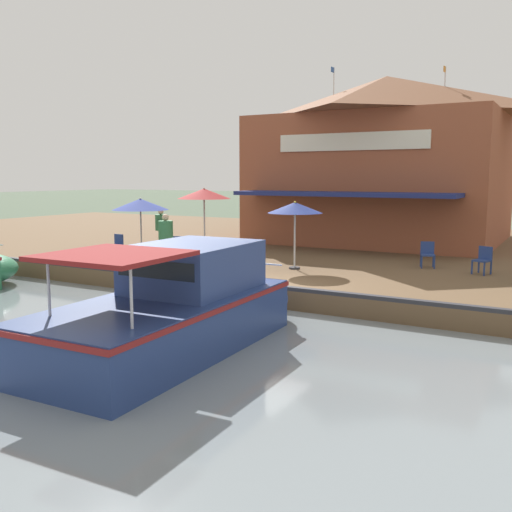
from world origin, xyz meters
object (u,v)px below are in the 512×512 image
waterfront_restaurant (384,158)px  patio_umbrella_back_row (140,204)px  patio_umbrella_far_corner (204,194)px  person_at_quay_edge (166,233)px  cafe_chair_beside_entrance (178,247)px  motorboat_second_along (186,306)px  patio_umbrella_mid_patio_right (295,208)px  tree_downstream_bank (454,140)px  cafe_chair_back_row_seat (483,259)px  cafe_chair_under_first_umbrella (116,244)px  person_near_entrance (161,225)px  cafe_chair_mid_patio (428,253)px

waterfront_restaurant → patio_umbrella_back_row: waterfront_restaurant is taller
patio_umbrella_far_corner → person_at_quay_edge: size_ratio=1.48×
cafe_chair_beside_entrance → motorboat_second_along: size_ratio=0.12×
patio_umbrella_back_row → cafe_chair_beside_entrance: 2.35m
patio_umbrella_far_corner → patio_umbrella_mid_patio_right: 4.65m
person_at_quay_edge → tree_downstream_bank: (-15.58, 6.32, 3.74)m
person_at_quay_edge → motorboat_second_along: 7.53m
patio_umbrella_far_corner → person_at_quay_edge: patio_umbrella_far_corner is taller
patio_umbrella_far_corner → tree_downstream_bank: size_ratio=0.38×
patio_umbrella_far_corner → cafe_chair_back_row_seat: (-0.60, 9.93, -1.85)m
waterfront_restaurant → patio_umbrella_far_corner: bearing=-26.2°
cafe_chair_under_first_umbrella → person_near_entrance: size_ratio=0.51×
cafe_chair_back_row_seat → tree_downstream_bank: tree_downstream_bank is taller
waterfront_restaurant → tree_downstream_bank: bearing=150.0°
cafe_chair_back_row_seat → motorboat_second_along: motorboat_second_along is taller
waterfront_restaurant → patio_umbrella_far_corner: size_ratio=4.32×
cafe_chair_mid_patio → person_at_quay_edge: person_at_quay_edge is taller
cafe_chair_back_row_seat → person_near_entrance: (0.26, -12.29, 0.57)m
waterfront_restaurant → patio_umbrella_mid_patio_right: waterfront_restaurant is taller
cafe_chair_under_first_umbrella → cafe_chair_back_row_seat: size_ratio=1.00×
patio_umbrella_mid_patio_right → cafe_chair_mid_patio: (-2.40, 3.70, -1.50)m
cafe_chair_beside_entrance → person_near_entrance: size_ratio=0.51×
person_near_entrance → motorboat_second_along: 11.62m
cafe_chair_beside_entrance → tree_downstream_bank: 16.49m
patio_umbrella_far_corner → cafe_chair_back_row_seat: size_ratio=3.03×
tree_downstream_bank → cafe_chair_under_first_umbrella: bearing=-31.6°
cafe_chair_beside_entrance → patio_umbrella_mid_patio_right: bearing=93.4°
person_at_quay_edge → motorboat_second_along: bearing=41.4°
patio_umbrella_mid_patio_right → person_at_quay_edge: bearing=-70.7°
patio_umbrella_far_corner → cafe_chair_back_row_seat: 10.12m
cafe_chair_beside_entrance → tree_downstream_bank: size_ratio=0.12×
motorboat_second_along → person_near_entrance: bearing=-138.8°
cafe_chair_mid_patio → patio_umbrella_back_row: bearing=-76.1°
cafe_chair_under_first_umbrella → tree_downstream_bank: bearing=148.4°
patio_umbrella_back_row → cafe_chair_beside_entrance: patio_umbrella_back_row is taller
patio_umbrella_far_corner → person_near_entrance: patio_umbrella_far_corner is taller
waterfront_restaurant → person_at_quay_edge: waterfront_restaurant is taller
cafe_chair_mid_patio → waterfront_restaurant: bearing=-153.2°
cafe_chair_mid_patio → cafe_chair_beside_entrance: same height
cafe_chair_back_row_seat → motorboat_second_along: size_ratio=0.12×
tree_downstream_bank → patio_umbrella_back_row: bearing=-31.0°
patio_umbrella_back_row → patio_umbrella_mid_patio_right: bearing=90.8°
cafe_chair_under_first_umbrella → motorboat_second_along: (6.29, 7.80, -0.21)m
cafe_chair_under_first_umbrella → motorboat_second_along: 10.02m
waterfront_restaurant → person_near_entrance: waterfront_restaurant is taller
patio_umbrella_mid_patio_right → person_near_entrance: bearing=-103.8°
patio_umbrella_far_corner → motorboat_second_along: bearing=32.2°
tree_downstream_bank → patio_umbrella_mid_patio_right: bearing=-8.9°
cafe_chair_under_first_umbrella → patio_umbrella_mid_patio_right: bearing=96.3°
cafe_chair_beside_entrance → tree_downstream_bank: bearing=155.0°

